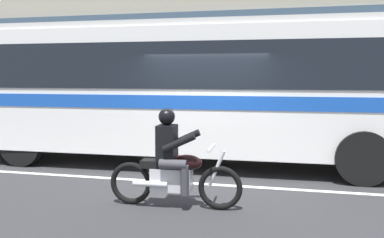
# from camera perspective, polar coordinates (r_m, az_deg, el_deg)

# --- Properties ---
(ground_plane) EXTENTS (60.00, 60.00, 0.00)m
(ground_plane) POSITION_cam_1_polar(r_m,az_deg,el_deg) (8.48, 1.86, -8.03)
(ground_plane) COLOR #2B2B2D
(sidewalk_curb) EXTENTS (28.00, 3.80, 0.15)m
(sidewalk_curb) POSITION_cam_1_polar(r_m,az_deg,el_deg) (13.41, 6.14, -2.47)
(sidewalk_curb) COLOR gray
(sidewalk_curb) RESTS_ON ground_plane
(lane_center_stripe) EXTENTS (26.60, 0.14, 0.01)m
(lane_center_stripe) POSITION_cam_1_polar(r_m,az_deg,el_deg) (7.91, 1.00, -9.04)
(lane_center_stripe) COLOR silver
(lane_center_stripe) RESTS_ON ground_plane
(transit_bus) EXTENTS (12.57, 2.81, 3.22)m
(transit_bus) POSITION_cam_1_polar(r_m,az_deg,el_deg) (9.47, 0.88, 4.99)
(transit_bus) COLOR white
(transit_bus) RESTS_ON ground_plane
(motorcycle_with_rider) EXTENTS (2.14, 0.64, 1.56)m
(motorcycle_with_rider) POSITION_cam_1_polar(r_m,az_deg,el_deg) (6.43, -2.60, -6.62)
(motorcycle_with_rider) COLOR black
(motorcycle_with_rider) RESTS_ON ground_plane
(fire_hydrant) EXTENTS (0.22, 0.30, 0.75)m
(fire_hydrant) POSITION_cam_1_polar(r_m,az_deg,el_deg) (11.97, 18.99, -1.66)
(fire_hydrant) COLOR gold
(fire_hydrant) RESTS_ON sidewalk_curb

